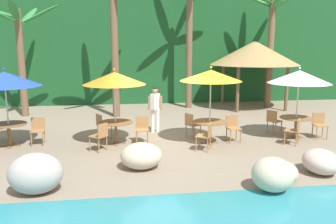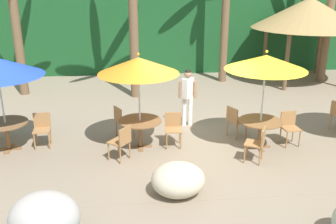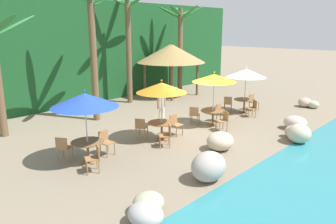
{
  "view_description": "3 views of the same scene",
  "coord_description": "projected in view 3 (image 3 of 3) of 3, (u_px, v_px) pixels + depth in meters",
  "views": [
    {
      "loc": [
        -1.08,
        -10.84,
        3.16
      ],
      "look_at": [
        0.39,
        0.08,
        1.01
      ],
      "focal_mm": 36.49,
      "sensor_mm": 36.0,
      "label": 1
    },
    {
      "loc": [
        -1.5,
        -9.0,
        4.19
      ],
      "look_at": [
        -0.61,
        0.06,
        0.93
      ],
      "focal_mm": 40.83,
      "sensor_mm": 36.0,
      "label": 2
    },
    {
      "loc": [
        -10.37,
        -8.88,
        4.42
      ],
      "look_at": [
        -0.48,
        0.49,
        0.93
      ],
      "focal_mm": 35.33,
      "sensor_mm": 36.0,
      "label": 3
    }
  ],
  "objects": [
    {
      "name": "chair_blue_inland",
      "position": [
        63.0,
        147.0,
        11.13
      ],
      "size": [
        0.58,
        0.58,
        0.87
      ],
      "color": "#9E7042",
      "rests_on": "ground"
    },
    {
      "name": "chair_yellow_left",
      "position": [
        224.0,
        120.0,
        14.45
      ],
      "size": [
        0.57,
        0.57,
        0.87
      ],
      "color": "#9E7042",
      "rests_on": "ground"
    },
    {
      "name": "chair_blue_seaward",
      "position": [
        105.0,
        141.0,
        11.74
      ],
      "size": [
        0.45,
        0.46,
        0.87
      ],
      "color": "#9E7042",
      "rests_on": "ground"
    },
    {
      "name": "umbrella_orange",
      "position": [
        162.0,
        88.0,
        12.87
      ],
      "size": [
        1.99,
        1.99,
        2.46
      ],
      "color": "silver",
      "rests_on": "ground"
    },
    {
      "name": "palm_tree_second",
      "position": [
        93.0,
        31.0,
        15.29
      ],
      "size": [
        3.63,
        3.35,
        6.23
      ],
      "color": "brown",
      "rests_on": "ground"
    },
    {
      "name": "terrace_deck",
      "position": [
        184.0,
        133.0,
        14.31
      ],
      "size": [
        18.0,
        5.2,
        0.01
      ],
      "color": "gray",
      "rests_on": "ground"
    },
    {
      "name": "palm_tree_third",
      "position": [
        129.0,
        30.0,
        19.06
      ],
      "size": [
        3.42,
        3.49,
        6.57
      ],
      "color": "brown",
      "rests_on": "ground"
    },
    {
      "name": "chair_orange_inland",
      "position": [
        141.0,
        127.0,
        13.41
      ],
      "size": [
        0.57,
        0.57,
        0.87
      ],
      "color": "#9E7042",
      "rests_on": "ground"
    },
    {
      "name": "chair_white_seaward",
      "position": [
        253.0,
        101.0,
        18.11
      ],
      "size": [
        0.48,
        0.48,
        0.87
      ],
      "color": "#9E7042",
      "rests_on": "ground"
    },
    {
      "name": "umbrella_yellow",
      "position": [
        214.0,
        78.0,
        14.78
      ],
      "size": [
        1.98,
        1.98,
        2.53
      ],
      "color": "silver",
      "rests_on": "ground"
    },
    {
      "name": "dining_table_blue",
      "position": [
        88.0,
        145.0,
        11.01
      ],
      "size": [
        1.1,
        1.1,
        0.74
      ],
      "color": "brown",
      "rests_on": "ground"
    },
    {
      "name": "dining_table_white",
      "position": [
        244.0,
        102.0,
        17.5
      ],
      "size": [
        1.1,
        1.1,
        0.74
      ],
      "color": "brown",
      "rests_on": "ground"
    },
    {
      "name": "chair_yellow_seaward",
      "position": [
        220.0,
        111.0,
        15.9
      ],
      "size": [
        0.45,
        0.46,
        0.87
      ],
      "color": "#9E7042",
      "rests_on": "ground"
    },
    {
      "name": "chair_orange_seaward",
      "position": [
        175.0,
        123.0,
        13.91
      ],
      "size": [
        0.44,
        0.45,
        0.87
      ],
      "color": "#9E7042",
      "rests_on": "ground"
    },
    {
      "name": "chair_blue_left",
      "position": [
        95.0,
        157.0,
        10.3
      ],
      "size": [
        0.56,
        0.56,
        0.87
      ],
      "color": "#9E7042",
      "rests_on": "ground"
    },
    {
      "name": "umbrella_blue",
      "position": [
        85.0,
        100.0,
        10.63
      ],
      "size": [
        2.19,
        2.19,
        2.49
      ],
      "color": "silver",
      "rests_on": "ground"
    },
    {
      "name": "ground_plane",
      "position": [
        184.0,
        133.0,
        14.31
      ],
      "size": [
        120.0,
        120.0,
        0.0
      ],
      "primitive_type": "plane",
      "color": "gray"
    },
    {
      "name": "dining_table_orange",
      "position": [
        162.0,
        125.0,
        13.25
      ],
      "size": [
        1.1,
        1.1,
        0.74
      ],
      "color": "brown",
      "rests_on": "ground"
    },
    {
      "name": "chair_white_inland",
      "position": [
        228.0,
        103.0,
        17.63
      ],
      "size": [
        0.58,
        0.58,
        0.87
      ],
      "color": "#9E7042",
      "rests_on": "ground"
    },
    {
      "name": "chair_yellow_inland",
      "position": [
        194.0,
        114.0,
        15.36
      ],
      "size": [
        0.57,
        0.57,
        0.87
      ],
      "color": "#9E7042",
      "rests_on": "ground"
    },
    {
      "name": "waiter_in_white",
      "position": [
        162.0,
        105.0,
        15.09
      ],
      "size": [
        0.52,
        0.39,
        1.7
      ],
      "color": "white",
      "rests_on": "ground"
    },
    {
      "name": "chair_white_left",
      "position": [
        253.0,
        107.0,
        16.73
      ],
      "size": [
        0.59,
        0.59,
        0.87
      ],
      "color": "#9E7042",
      "rests_on": "ground"
    },
    {
      "name": "palapa_hut",
      "position": [
        171.0,
        53.0,
        21.57
      ],
      "size": [
        4.5,
        4.5,
        3.4
      ],
      "color": "brown",
      "rests_on": "ground"
    },
    {
      "name": "dining_table_yellow",
      "position": [
        213.0,
        113.0,
        15.18
      ],
      "size": [
        1.1,
        1.1,
        0.74
      ],
      "color": "brown",
      "rests_on": "ground"
    },
    {
      "name": "rock_seawall",
      "position": [
        257.0,
        140.0,
        12.37
      ],
      "size": [
        15.04,
        3.05,
        0.89
      ],
      "color": "#ABA8A6",
      "rests_on": "ground"
    },
    {
      "name": "palm_tree_fourth",
      "position": [
        180.0,
        34.0,
        21.79
      ],
      "size": [
        3.18,
        3.08,
        5.81
      ],
      "color": "brown",
      "rests_on": "ground"
    },
    {
      "name": "chair_orange_left",
      "position": [
        167.0,
        134.0,
        12.48
      ],
      "size": [
        0.6,
        0.59,
        0.87
      ],
      "color": "#9E7042",
      "rests_on": "ground"
    },
    {
      "name": "umbrella_white",
      "position": [
        246.0,
        73.0,
        17.12
      ],
      "size": [
        2.08,
        2.08,
        2.47
      ],
      "color": "silver",
      "rests_on": "ground"
    },
    {
      "name": "foliage_backdrop",
      "position": [
        69.0,
        52.0,
        19.56
      ],
      "size": [
        28.0,
        2.4,
        6.0
      ],
      "color": "#194C23",
      "rests_on": "ground"
    }
  ]
}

